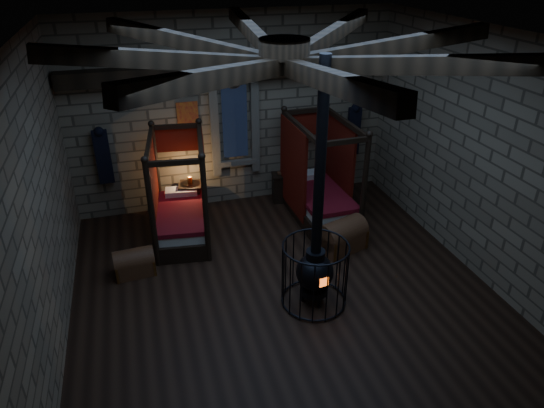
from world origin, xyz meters
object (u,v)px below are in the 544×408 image
object	(u,v)px
bed_right	(318,194)
stove	(315,269)
trunk_left	(134,263)
trunk_right	(342,236)
bed_left	(182,212)

from	to	relation	value
bed_right	stove	world-z (taller)	stove
bed_right	trunk_left	size ratio (longest dim) A/B	2.96
trunk_left	stove	xyz separation A→B (m)	(2.82, -1.66, 0.43)
bed_right	trunk_right	distance (m)	1.40
bed_right	trunk_right	bearing A→B (deg)	-92.56
bed_right	trunk_right	size ratio (longest dim) A/B	2.12
bed_left	trunk_left	bearing A→B (deg)	-125.01
trunk_left	stove	distance (m)	3.30
trunk_left	stove	world-z (taller)	stove
trunk_left	trunk_right	distance (m)	3.94
trunk_right	stove	xyz separation A→B (m)	(-1.10, -1.35, 0.36)
bed_left	trunk_left	distance (m)	1.54
bed_left	trunk_left	xyz separation A→B (m)	(-1.02, -1.12, -0.29)
trunk_left	stove	size ratio (longest dim) A/B	0.18
bed_right	bed_left	bearing A→B (deg)	177.78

